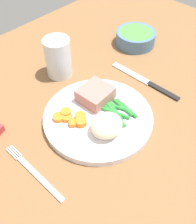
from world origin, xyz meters
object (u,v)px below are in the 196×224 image
object	(u,v)px
knife	(146,82)
salad_bowl	(136,37)
dinner_plate	(98,117)
water_glass	(58,60)
fork	(34,173)
meat_portion	(96,94)

from	to	relation	value
knife	salad_bowl	bearing A→B (deg)	44.22
dinner_plate	water_glass	bearing A→B (deg)	74.62
dinner_plate	fork	bearing A→B (deg)	-179.18
dinner_plate	water_glass	xyz separation A→B (cm)	(5.09, 18.52, 3.63)
salad_bowl	meat_portion	bearing A→B (deg)	-161.76
meat_portion	water_glass	xyz separation A→B (cm)	(1.82, 14.71, 1.26)
dinner_plate	knife	bearing A→B (deg)	-0.92
salad_bowl	fork	bearing A→B (deg)	-165.00
fork	knife	bearing A→B (deg)	2.54
fork	salad_bowl	xyz separation A→B (cm)	(47.91, 12.83, 2.06)
meat_portion	dinner_plate	bearing A→B (deg)	-130.60
meat_portion	fork	bearing A→B (deg)	-169.19
meat_portion	knife	distance (cm)	15.33
knife	water_glass	distance (cm)	23.05
dinner_plate	water_glass	distance (cm)	19.55
dinner_plate	meat_portion	size ratio (longest dim) A/B	3.38
fork	water_glass	size ratio (longest dim) A/B	1.63
dinner_plate	fork	size ratio (longest dim) A/B	1.46
meat_portion	knife	bearing A→B (deg)	-15.81
meat_portion	knife	world-z (taller)	meat_portion
dinner_plate	salad_bowl	xyz separation A→B (cm)	(29.87, 12.58, 1.46)
fork	salad_bowl	world-z (taller)	salad_bowl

